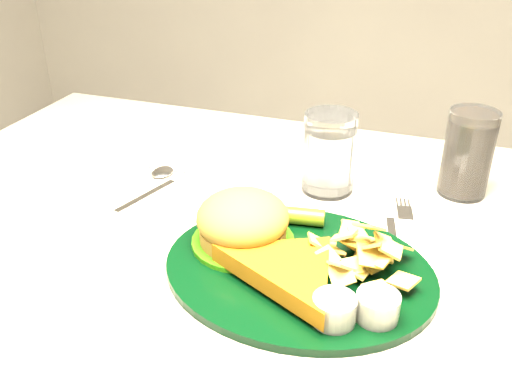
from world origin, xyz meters
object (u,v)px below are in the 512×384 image
dinner_plate (299,248)px  cola_glass (468,153)px  water_glass (329,153)px  fork_napkin (394,240)px

dinner_plate → cola_glass: bearing=59.1°
dinner_plate → cola_glass: (0.18, 0.29, 0.03)m
water_glass → fork_napkin: (0.12, -0.12, -0.06)m
dinner_plate → fork_napkin: 0.15m
cola_glass → fork_napkin: (-0.08, -0.18, -0.06)m
cola_glass → fork_napkin: bearing=-114.0°
dinner_plate → water_glass: bearing=96.0°
water_glass → fork_napkin: 0.18m
dinner_plate → water_glass: water_glass is taller
cola_glass → fork_napkin: 0.21m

